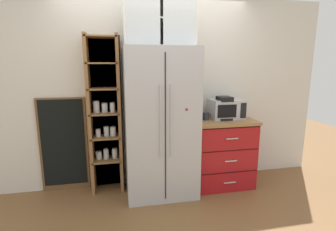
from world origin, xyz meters
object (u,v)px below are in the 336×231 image
(refrigerator, at_px, (160,123))
(coffee_maker, at_px, (223,108))
(microwave, at_px, (226,109))
(bottle_cobalt, at_px, (199,111))
(mug_charcoal, at_px, (206,116))
(chalkboard_menu, at_px, (64,145))

(refrigerator, relative_size, coffee_maker, 6.00)
(microwave, distance_m, bottle_cobalt, 0.41)
(refrigerator, height_order, bottle_cobalt, refrigerator)
(refrigerator, relative_size, bottle_cobalt, 6.41)
(microwave, xyz_separation_m, bottle_cobalt, (-0.41, -0.06, -0.00))
(refrigerator, relative_size, microwave, 4.22)
(microwave, xyz_separation_m, mug_charcoal, (-0.31, -0.04, -0.08))
(bottle_cobalt, distance_m, chalkboard_menu, 1.83)
(mug_charcoal, height_order, bottle_cobalt, bottle_cobalt)
(refrigerator, xyz_separation_m, microwave, (0.93, 0.10, 0.13))
(coffee_maker, bearing_deg, refrigerator, -176.32)
(microwave, distance_m, chalkboard_menu, 2.21)
(mug_charcoal, distance_m, chalkboard_menu, 1.90)
(microwave, bearing_deg, chalkboard_menu, 174.39)
(coffee_maker, relative_size, chalkboard_menu, 0.25)
(microwave, xyz_separation_m, chalkboard_menu, (-2.16, 0.21, -0.43))
(refrigerator, distance_m, bottle_cobalt, 0.54)
(refrigerator, bearing_deg, chalkboard_menu, 165.82)
(mug_charcoal, bearing_deg, coffee_maker, 0.06)
(refrigerator, distance_m, chalkboard_menu, 1.30)
(coffee_maker, xyz_separation_m, bottle_cobalt, (-0.35, -0.01, -0.03))
(refrigerator, height_order, coffee_maker, refrigerator)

